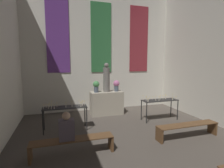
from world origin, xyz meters
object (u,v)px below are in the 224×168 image
at_px(candle_rack_right, 160,102).
at_px(pew_back_left, 73,143).
at_px(flower_vase_left, 96,86).
at_px(candle_rack_left, 65,110).
at_px(altar, 107,103).
at_px(flower_vase_right, 116,85).
at_px(pew_back_right, 187,128).
at_px(person_seated, 67,128).
at_px(statue, 106,78).

bearing_deg(candle_rack_right, pew_back_left, -154.14).
bearing_deg(flower_vase_left, pew_back_left, -112.34).
bearing_deg(candle_rack_right, candle_rack_left, -179.96).
relative_size(altar, candle_rack_right, 0.97).
bearing_deg(flower_vase_left, flower_vase_right, 0.00).
height_order(flower_vase_right, pew_back_right, flower_vase_right).
height_order(candle_rack_right, pew_back_left, candle_rack_right).
distance_m(pew_back_left, person_seated, 0.43).
xyz_separation_m(pew_back_left, person_seated, (-0.14, 0.00, 0.41)).
bearing_deg(pew_back_right, flower_vase_right, 112.34).
bearing_deg(pew_back_right, altar, 119.25).
bearing_deg(flower_vase_right, altar, -180.00).
bearing_deg(person_seated, candle_rack_left, 88.82).
bearing_deg(pew_back_left, flower_vase_left, 67.66).
bearing_deg(candle_rack_left, flower_vase_right, 30.71).
xyz_separation_m(flower_vase_left, flower_vase_right, (0.90, 0.00, 0.00)).
height_order(flower_vase_left, candle_rack_right, flower_vase_left).
xyz_separation_m(altar, candle_rack_left, (-1.80, -1.33, 0.21)).
xyz_separation_m(candle_rack_right, pew_back_right, (-0.10, -1.69, -0.40)).
height_order(statue, person_seated, statue).
xyz_separation_m(statue, candle_rack_left, (-1.80, -1.33, -0.86)).
distance_m(flower_vase_left, candle_rack_left, 1.98).
relative_size(candle_rack_left, candle_rack_right, 1.00).
xyz_separation_m(flower_vase_right, person_seated, (-2.28, -3.02, -0.56)).
distance_m(flower_vase_right, pew_back_left, 3.83).
height_order(flower_vase_right, candle_rack_right, flower_vase_right).
height_order(altar, candle_rack_left, candle_rack_left).
bearing_deg(altar, candle_rack_right, -36.59).
xyz_separation_m(flower_vase_right, pew_back_left, (-2.14, -3.02, -0.96)).
xyz_separation_m(flower_vase_right, candle_rack_left, (-2.25, -1.33, -0.56)).
xyz_separation_m(flower_vase_left, candle_rack_right, (2.24, -1.33, -0.56)).
relative_size(altar, candle_rack_left, 0.97).
height_order(flower_vase_right, pew_back_left, flower_vase_right).
distance_m(candle_rack_right, pew_back_right, 1.74).
distance_m(candle_rack_left, pew_back_right, 3.89).
height_order(candle_rack_left, pew_back_left, candle_rack_left).
relative_size(flower_vase_right, pew_back_left, 0.24).
distance_m(statue, candle_rack_right, 2.39).
bearing_deg(person_seated, statue, 58.78).
bearing_deg(statue, candle_rack_right, -36.59).
relative_size(pew_back_right, person_seated, 2.90).
relative_size(flower_vase_right, candle_rack_left, 0.34).
height_order(candle_rack_left, candle_rack_right, candle_rack_left).
distance_m(altar, pew_back_left, 3.47).
distance_m(altar, candle_rack_left, 2.25).
bearing_deg(flower_vase_left, candle_rack_right, -30.68).
bearing_deg(statue, pew_back_left, -119.25).
bearing_deg(altar, pew_back_right, -60.75).
height_order(flower_vase_right, candle_rack_left, flower_vase_right).
bearing_deg(statue, flower_vase_right, 0.00).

